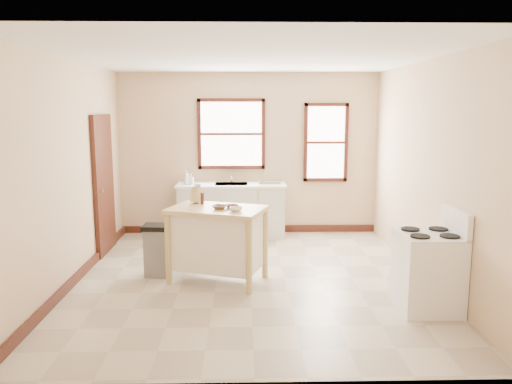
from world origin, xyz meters
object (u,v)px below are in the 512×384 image
trash_bin (157,250)px  knife_block (196,196)px  bowl_a (220,207)px  gas_stove (428,259)px  bowl_c (236,209)px  kitchen_island (218,244)px  soap_bottle_a (186,177)px  dish_rack (269,181)px  pepper_grinder (202,198)px  soap_bottle_b (191,179)px  bowl_b (232,206)px

trash_bin → knife_block: bearing=14.2°
trash_bin → bowl_a: bearing=-15.6°
gas_stove → bowl_c: bearing=160.7°
kitchen_island → bowl_c: (0.24, -0.22, 0.50)m
soap_bottle_a → dish_rack: soap_bottle_a is taller
pepper_grinder → dish_rack: bearing=63.7°
dish_rack → trash_bin: 2.62m
knife_block → pepper_grinder: knife_block is taller
dish_rack → knife_block: 2.18m
dish_rack → kitchen_island: size_ratio=0.32×
bowl_a → gas_stove: size_ratio=0.16×
bowl_a → trash_bin: size_ratio=0.27×
knife_block → pepper_grinder: size_ratio=1.33×
soap_bottle_a → pepper_grinder: (0.43, -1.94, -0.01)m
soap_bottle_a → soap_bottle_b: 0.09m
knife_block → bowl_c: size_ratio=1.24×
pepper_grinder → bowl_b: (0.39, -0.26, -0.06)m
kitchen_island → dish_rack: bearing=90.2°
soap_bottle_a → bowl_c: bearing=-90.6°
trash_bin → gas_stove: (3.15, -1.17, 0.22)m
bowl_c → pepper_grinder: bearing=133.9°
knife_block → pepper_grinder: (0.08, -0.07, -0.02)m
kitchen_island → bowl_a: (0.04, -0.08, 0.50)m
kitchen_island → bowl_a: size_ratio=6.33×
pepper_grinder → bowl_b: size_ratio=0.93×
knife_block → trash_bin: bearing=-135.3°
dish_rack → soap_bottle_b: bearing=170.5°
bowl_c → trash_bin: 1.30m
bowl_b → gas_stove: 2.40m
knife_block → trash_bin: knife_block is taller
soap_bottle_b → kitchen_island: 2.34m
trash_bin → bowl_b: bearing=-9.7°
soap_bottle_b → bowl_c: 2.56m
soap_bottle_a → kitchen_island: size_ratio=0.21×
soap_bottle_b → bowl_c: soap_bottle_b is taller
bowl_b → knife_block: bearing=145.3°
bowl_a → soap_bottle_b: bearing=104.6°
pepper_grinder → gas_stove: bearing=-25.2°
trash_bin → soap_bottle_b: bearing=86.5°
soap_bottle_b → bowl_a: bearing=-69.6°
soap_bottle_b → pepper_grinder: pepper_grinder is taller
bowl_c → bowl_a: bearing=144.5°
pepper_grinder → kitchen_island: bearing=-49.7°
soap_bottle_b → bowl_c: size_ratio=1.13×
soap_bottle_a → bowl_b: size_ratio=1.50×
kitchen_island → pepper_grinder: pepper_grinder is taller
soap_bottle_b → bowl_b: bearing=-65.7°
soap_bottle_b → kitchen_island: (0.56, -2.21, -0.53)m
soap_bottle_a → bowl_a: soap_bottle_a is taller
bowl_b → dish_rack: bearing=75.3°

